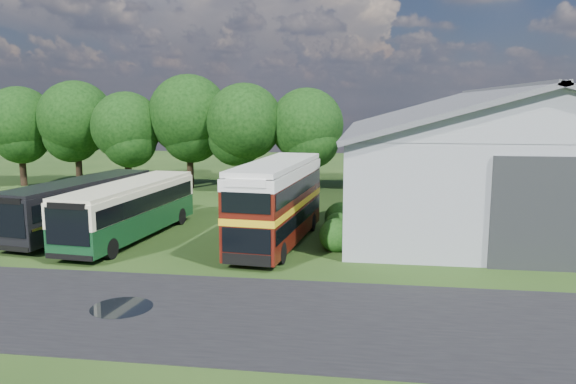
% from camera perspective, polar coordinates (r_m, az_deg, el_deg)
% --- Properties ---
extents(ground, '(120.00, 120.00, 0.00)m').
position_cam_1_polar(ground, '(23.38, -10.04, -9.14)').
color(ground, '#183210').
rests_on(ground, ground).
extents(asphalt_road, '(60.00, 8.00, 0.02)m').
position_cam_1_polar(asphalt_road, '(19.89, -4.40, -12.34)').
color(asphalt_road, black).
rests_on(asphalt_road, ground).
extents(puddle, '(2.20, 2.20, 0.01)m').
position_cam_1_polar(puddle, '(21.29, -16.54, -11.24)').
color(puddle, black).
rests_on(puddle, ground).
extents(storage_shed, '(18.80, 24.80, 8.15)m').
position_cam_1_polar(storage_shed, '(37.98, 20.28, 3.87)').
color(storage_shed, gray).
rests_on(storage_shed, ground).
extents(tree_far_left, '(6.12, 6.12, 8.64)m').
position_cam_1_polar(tree_far_left, '(54.23, -25.62, 6.42)').
color(tree_far_left, black).
rests_on(tree_far_left, ground).
extents(tree_left_a, '(6.46, 6.46, 9.12)m').
position_cam_1_polar(tree_left_a, '(52.05, -20.73, 6.99)').
color(tree_left_a, black).
rests_on(tree_left_a, ground).
extents(tree_left_b, '(5.78, 5.78, 8.16)m').
position_cam_1_polar(tree_left_b, '(48.93, -16.10, 6.40)').
color(tree_left_b, black).
rests_on(tree_left_b, ground).
extents(tree_mid, '(6.80, 6.80, 9.60)m').
position_cam_1_polar(tree_mid, '(48.30, -10.04, 7.69)').
color(tree_mid, black).
rests_on(tree_mid, ground).
extents(tree_right_a, '(6.26, 6.26, 8.83)m').
position_cam_1_polar(tree_right_a, '(46.01, -4.45, 7.12)').
color(tree_right_a, black).
rests_on(tree_right_a, ground).
extents(tree_right_b, '(5.98, 5.98, 8.45)m').
position_cam_1_polar(tree_right_b, '(45.97, 1.91, 6.83)').
color(tree_right_b, black).
rests_on(tree_right_b, ground).
extents(shrub_front, '(1.70, 1.70, 1.70)m').
position_cam_1_polar(shrub_front, '(28.05, 4.91, -5.94)').
color(shrub_front, '#194714').
rests_on(shrub_front, ground).
extents(shrub_mid, '(1.60, 1.60, 1.60)m').
position_cam_1_polar(shrub_mid, '(29.98, 5.14, -4.95)').
color(shrub_mid, '#194714').
rests_on(shrub_mid, ground).
extents(shrub_back, '(1.80, 1.80, 1.80)m').
position_cam_1_polar(shrub_back, '(31.92, 5.34, -4.09)').
color(shrub_back, '#194714').
rests_on(shrub_back, ground).
extents(bus_green_single, '(3.57, 11.14, 3.02)m').
position_cam_1_polar(bus_green_single, '(31.20, -15.74, -1.68)').
color(bus_green_single, black).
rests_on(bus_green_single, ground).
extents(bus_maroon_double, '(3.57, 10.24, 4.31)m').
position_cam_1_polar(bus_maroon_double, '(28.70, -1.12, -1.16)').
color(bus_maroon_double, black).
rests_on(bus_maroon_double, ground).
extents(bus_dark_single, '(4.20, 11.06, 2.98)m').
position_cam_1_polar(bus_dark_single, '(33.48, -20.30, -1.23)').
color(bus_dark_single, black).
rests_on(bus_dark_single, ground).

